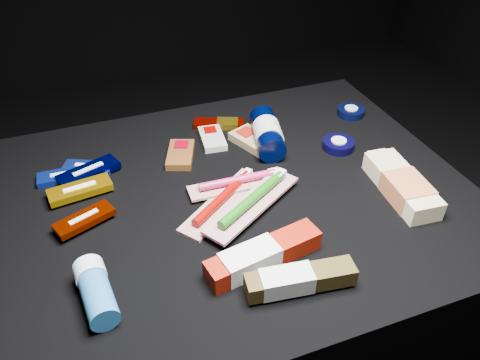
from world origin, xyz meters
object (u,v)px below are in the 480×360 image
object	(u,v)px
deodorant_stick	(96,291)
bodywash_bottle	(402,186)
lotion_bottle	(267,133)
toothpaste_carton_red	(259,257)

from	to	relation	value
deodorant_stick	bodywash_bottle	bearing A→B (deg)	-0.84
bodywash_bottle	deodorant_stick	xyz separation A→B (m)	(-0.63, -0.06, 0.00)
lotion_bottle	deodorant_stick	size ratio (longest dim) A/B	1.62
lotion_bottle	deodorant_stick	world-z (taller)	lotion_bottle
lotion_bottle	bodywash_bottle	distance (m)	0.33
lotion_bottle	bodywash_bottle	bearing A→B (deg)	-41.16
lotion_bottle	toothpaste_carton_red	distance (m)	0.38
deodorant_stick	toothpaste_carton_red	bearing A→B (deg)	-10.29
bodywash_bottle	lotion_bottle	bearing A→B (deg)	130.18
deodorant_stick	toothpaste_carton_red	xyz separation A→B (m)	(0.27, -0.02, -0.00)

